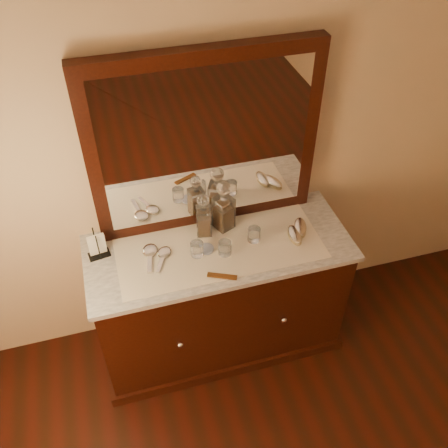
{
  "coord_description": "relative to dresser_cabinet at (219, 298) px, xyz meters",
  "views": [
    {
      "loc": [
        -0.49,
        0.14,
        2.73
      ],
      "look_at": [
        0.0,
        1.85,
        1.1
      ],
      "focal_mm": 39.39,
      "sensor_mm": 36.0,
      "label": 1
    }
  ],
  "objects": [
    {
      "name": "brush_far",
      "position": [
        0.47,
        -0.01,
        0.47
      ],
      "size": [
        0.11,
        0.17,
        0.04
      ],
      "color": "#9A865E",
      "rests_on": "lace_runner"
    },
    {
      "name": "pin_dish",
      "position": [
        -0.07,
        -0.01,
        0.45
      ],
      "size": [
        0.1,
        0.1,
        0.01
      ],
      "primitive_type": "cylinder",
      "rotation": [
        0.0,
        0.0,
        -0.24
      ],
      "color": "white",
      "rests_on": "lace_runner"
    },
    {
      "name": "brush_near",
      "position": [
        0.41,
        -0.06,
        0.46
      ],
      "size": [
        0.08,
        0.15,
        0.04
      ],
      "color": "#9A865E",
      "rests_on": "lace_runner"
    },
    {
      "name": "hand_mirror_outer",
      "position": [
        -0.37,
        0.04,
        0.45
      ],
      "size": [
        0.1,
        0.22,
        0.02
      ],
      "color": "silver",
      "rests_on": "lace_runner"
    },
    {
      "name": "tumblers",
      "position": [
        0.03,
        -0.03,
        0.48
      ],
      "size": [
        0.39,
        0.12,
        0.08
      ],
      "color": "white",
      "rests_on": "lace_runner"
    },
    {
      "name": "mirror_frame",
      "position": [
        0.0,
        0.25,
        0.94
      ],
      "size": [
        1.2,
        0.08,
        1.0
      ],
      "primitive_type": "cube",
      "color": "black",
      "rests_on": "marble_top"
    },
    {
      "name": "hand_mirror_inner",
      "position": [
        -0.3,
        0.01,
        0.45
      ],
      "size": [
        0.12,
        0.19,
        0.02
      ],
      "color": "silver",
      "rests_on": "lace_runner"
    },
    {
      "name": "dresser_cabinet",
      "position": [
        0.0,
        0.0,
        0.0
      ],
      "size": [
        1.4,
        0.55,
        0.82
      ],
      "primitive_type": "cube",
      "color": "black",
      "rests_on": "floor"
    },
    {
      "name": "marble_top",
      "position": [
        0.0,
        0.0,
        0.42
      ],
      "size": [
        1.44,
        0.59,
        0.03
      ],
      "primitive_type": "cube",
      "color": "white",
      "rests_on": "dresser_cabinet"
    },
    {
      "name": "dresser_plinth",
      "position": [
        0.0,
        0.0,
        -0.37
      ],
      "size": [
        1.46,
        0.59,
        0.08
      ],
      "primitive_type": "cube",
      "color": "black",
      "rests_on": "floor"
    },
    {
      "name": "knob_right",
      "position": [
        0.3,
        -0.28,
        0.04
      ],
      "size": [
        0.04,
        0.04,
        0.04
      ],
      "primitive_type": "sphere",
      "color": "silver",
      "rests_on": "dresser_cabinet"
    },
    {
      "name": "napkin_rack",
      "position": [
        -0.63,
        0.11,
        0.51
      ],
      "size": [
        0.12,
        0.08,
        0.17
      ],
      "color": "black",
      "rests_on": "marble_top"
    },
    {
      "name": "lace_runner",
      "position": [
        0.0,
        -0.02,
        0.44
      ],
      "size": [
        1.1,
        0.45,
        0.0
      ],
      "primitive_type": "cube",
      "color": "silver",
      "rests_on": "marble_top"
    },
    {
      "name": "decanter_left",
      "position": [
        -0.05,
        0.12,
        0.55
      ],
      "size": [
        0.09,
        0.09,
        0.27
      ],
      "color": "brown",
      "rests_on": "lace_runner"
    },
    {
      "name": "mirror_glass",
      "position": [
        0.0,
        0.21,
        0.94
      ],
      "size": [
        1.06,
        0.01,
        0.86
      ],
      "primitive_type": "cube",
      "color": "white",
      "rests_on": "marble_top"
    },
    {
      "name": "decanter_right",
      "position": [
        0.07,
        0.14,
        0.56
      ],
      "size": [
        0.13,
        0.13,
        0.31
      ],
      "color": "brown",
      "rests_on": "lace_runner"
    },
    {
      "name": "comb",
      "position": [
        -0.04,
        -0.22,
        0.45
      ],
      "size": [
        0.15,
        0.09,
        0.01
      ],
      "primitive_type": "cube",
      "rotation": [
        0.0,
        0.0,
        -0.43
      ],
      "color": "brown",
      "rests_on": "lace_runner"
    },
    {
      "name": "knob_left",
      "position": [
        -0.3,
        -0.28,
        0.04
      ],
      "size": [
        0.04,
        0.04,
        0.04
      ],
      "primitive_type": "sphere",
      "color": "silver",
      "rests_on": "dresser_cabinet"
    }
  ]
}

